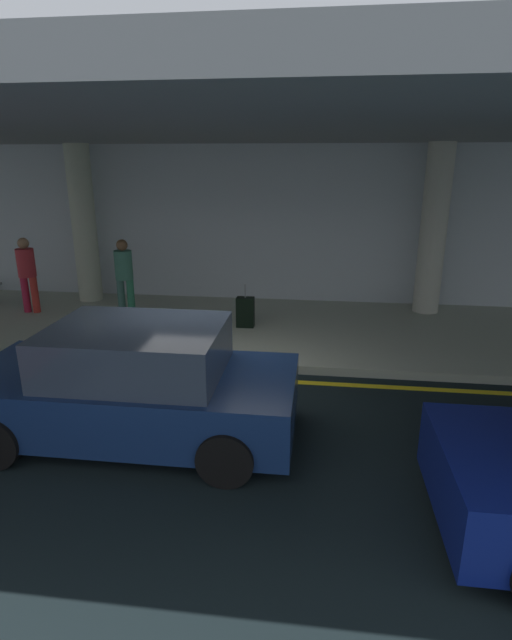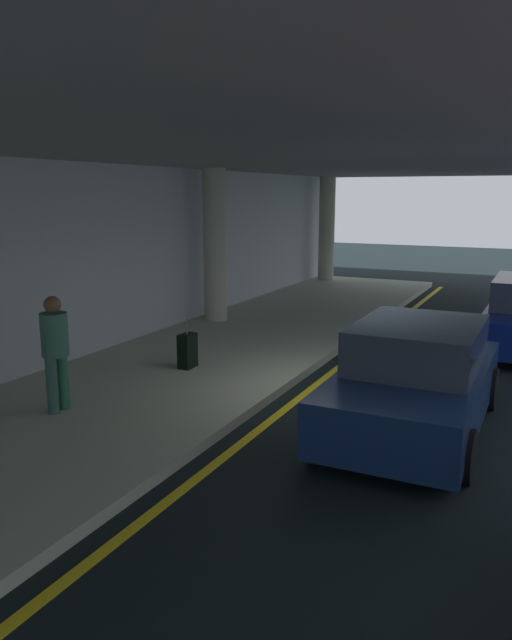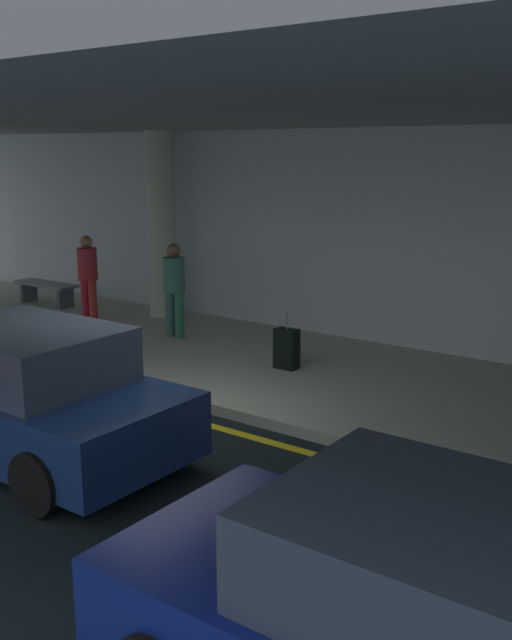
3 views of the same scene
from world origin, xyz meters
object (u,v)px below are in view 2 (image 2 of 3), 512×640
(car_navy_no2, at_px, (415,380))
(support_column_left_mid, at_px, (215,246))
(person_waiting_for_ride, at_px, (55,346))
(suitcase_upright_primary, at_px, (188,351))
(support_column_center, at_px, (327,229))

(car_navy_no2, bearing_deg, support_column_left_mid, 50.94)
(person_waiting_for_ride, relative_size, suitcase_upright_primary, 1.87)
(support_column_center, distance_m, suitcase_upright_primary, 12.11)
(person_waiting_for_ride, distance_m, suitcase_upright_primary, 2.83)
(car_navy_no2, bearing_deg, person_waiting_for_ride, 112.21)
(support_column_center, bearing_deg, suitcase_upright_primary, -172.14)
(support_column_left_mid, distance_m, support_column_center, 8.00)
(car_navy_no2, distance_m, suitcase_upright_primary, 4.27)
(support_column_center, distance_m, person_waiting_for_ride, 14.69)
(car_navy_no2, relative_size, suitcase_upright_primary, 4.56)
(support_column_left_mid, relative_size, person_waiting_for_ride, 2.17)
(support_column_center, bearing_deg, car_navy_no2, -155.30)
(car_navy_no2, height_order, suitcase_upright_primary, car_navy_no2)
(person_waiting_for_ride, bearing_deg, car_navy_no2, -6.07)
(support_column_left_mid, height_order, support_column_center, same)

